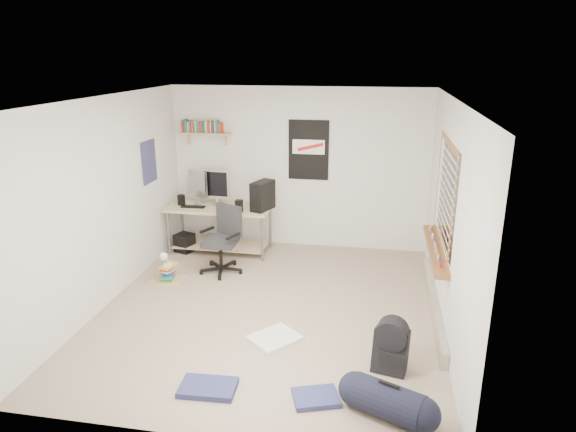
% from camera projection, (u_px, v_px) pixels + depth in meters
% --- Properties ---
extents(floor, '(4.00, 4.50, 0.01)m').
position_uv_depth(floor, '(270.00, 309.00, 6.25)').
color(floor, gray).
rests_on(floor, ground).
extents(ceiling, '(4.00, 4.50, 0.01)m').
position_uv_depth(ceiling, '(267.00, 98.00, 5.49)').
color(ceiling, white).
rests_on(ceiling, ground).
extents(back_wall, '(4.00, 0.01, 2.50)m').
position_uv_depth(back_wall, '(299.00, 169.00, 7.98)').
color(back_wall, silver).
rests_on(back_wall, ground).
extents(left_wall, '(0.01, 4.50, 2.50)m').
position_uv_depth(left_wall, '(107.00, 202.00, 6.20)').
color(left_wall, silver).
rests_on(left_wall, ground).
extents(right_wall, '(0.01, 4.50, 2.50)m').
position_uv_depth(right_wall, '(450.00, 220.00, 5.53)').
color(right_wall, silver).
rests_on(right_wall, ground).
extents(desk, '(1.70, 1.05, 0.72)m').
position_uv_depth(desk, '(220.00, 229.00, 7.96)').
color(desk, tan).
rests_on(desk, floor).
extents(monitor_left, '(0.36, 0.27, 0.40)m').
position_uv_depth(monitor_left, '(199.00, 192.00, 7.92)').
color(monitor_left, '#9C9CA1').
rests_on(monitor_left, desk).
extents(monitor_right, '(0.40, 0.12, 0.43)m').
position_uv_depth(monitor_right, '(217.00, 192.00, 7.87)').
color(monitor_right, '#B4B4B9').
rests_on(monitor_right, desk).
extents(pc_tower, '(0.32, 0.46, 0.44)m').
position_uv_depth(pc_tower, '(263.00, 196.00, 7.64)').
color(pc_tower, black).
rests_on(pc_tower, desk).
extents(keyboard, '(0.37, 0.14, 0.02)m').
position_uv_depth(keyboard, '(193.00, 207.00, 7.81)').
color(keyboard, black).
rests_on(keyboard, desk).
extents(speaker_left, '(0.11, 0.11, 0.17)m').
position_uv_depth(speaker_left, '(181.00, 200.00, 7.90)').
color(speaker_left, black).
rests_on(speaker_left, desk).
extents(speaker_right, '(0.10, 0.10, 0.19)m').
position_uv_depth(speaker_right, '(239.00, 206.00, 7.53)').
color(speaker_right, black).
rests_on(speaker_right, desk).
extents(office_chair, '(0.82, 0.82, 0.95)m').
position_uv_depth(office_chair, '(220.00, 239.00, 7.15)').
color(office_chair, '#242527').
rests_on(office_chair, floor).
extents(wall_shelf, '(0.80, 0.22, 0.24)m').
position_uv_depth(wall_shelf, '(206.00, 133.00, 7.96)').
color(wall_shelf, tan).
rests_on(wall_shelf, back_wall).
extents(poster_back_wall, '(0.62, 0.03, 0.92)m').
position_uv_depth(poster_back_wall, '(309.00, 150.00, 7.84)').
color(poster_back_wall, black).
rests_on(poster_back_wall, back_wall).
extents(poster_left_wall, '(0.02, 0.42, 0.60)m').
position_uv_depth(poster_left_wall, '(149.00, 162.00, 7.25)').
color(poster_left_wall, navy).
rests_on(poster_left_wall, left_wall).
extents(window, '(0.10, 1.50, 1.26)m').
position_uv_depth(window, '(443.00, 195.00, 5.76)').
color(window, brown).
rests_on(window, right_wall).
extents(baseboard_heater, '(0.08, 2.50, 0.18)m').
position_uv_depth(baseboard_heater, '(433.00, 304.00, 6.18)').
color(baseboard_heater, '#B7B2A8').
rests_on(baseboard_heater, floor).
extents(backpack, '(0.38, 0.33, 0.44)m').
position_uv_depth(backpack, '(391.00, 351.00, 5.00)').
color(backpack, black).
rests_on(backpack, floor).
extents(duffel_bag, '(0.41, 0.41, 0.61)m').
position_uv_depth(duffel_bag, '(388.00, 403.00, 4.35)').
color(duffel_bag, black).
rests_on(duffel_bag, floor).
extents(tshirt, '(0.63, 0.64, 0.04)m').
position_uv_depth(tshirt, '(275.00, 338.00, 5.56)').
color(tshirt, silver).
rests_on(tshirt, floor).
extents(jeans_a, '(0.53, 0.35, 0.06)m').
position_uv_depth(jeans_a, '(208.00, 388.00, 4.72)').
color(jeans_a, navy).
rests_on(jeans_a, floor).
extents(jeans_b, '(0.48, 0.41, 0.05)m').
position_uv_depth(jeans_b, '(316.00, 398.00, 4.59)').
color(jeans_b, navy).
rests_on(jeans_b, floor).
extents(book_stack, '(0.47, 0.40, 0.29)m').
position_uv_depth(book_stack, '(167.00, 270.00, 6.97)').
color(book_stack, brown).
rests_on(book_stack, floor).
extents(desk_lamp, '(0.15, 0.22, 0.20)m').
position_uv_depth(desk_lamp, '(167.00, 255.00, 6.88)').
color(desk_lamp, white).
rests_on(desk_lamp, book_stack).
extents(subwoofer, '(0.32, 0.32, 0.28)m').
position_uv_depth(subwoofer, '(185.00, 243.00, 8.01)').
color(subwoofer, black).
rests_on(subwoofer, floor).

